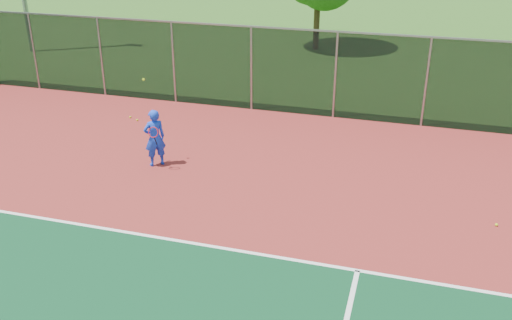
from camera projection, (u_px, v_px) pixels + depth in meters
The scene contains 6 objects.
court_apron at pixel (250, 283), 11.35m from camera, with size 30.00×20.00×0.02m, color maroon.
fence_back at pixel (335, 74), 19.44m from camera, with size 30.00×0.06×3.03m.
tennis_player at pixel (155, 138), 16.08m from camera, with size 0.72×0.77×2.53m.
practice_ball_2 at pixel (496, 225), 13.31m from camera, with size 0.07×0.07×0.07m, color #BBDE19.
practice_ball_3 at pixel (137, 120), 19.70m from camera, with size 0.07×0.07×0.07m, color #BBDE19.
practice_ball_4 at pixel (130, 117), 19.96m from camera, with size 0.07×0.07×0.07m, color #BBDE19.
Camera 1 is at (2.74, -6.91, 6.94)m, focal length 40.00 mm.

